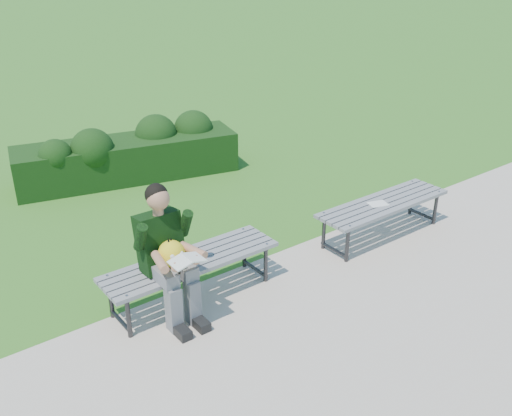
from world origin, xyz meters
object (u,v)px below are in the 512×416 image
Objects in this scene: seated_boy at (167,250)px; bench_right at (383,206)px; bench_left at (191,264)px; paper_sheet at (378,204)px; hedge at (132,152)px.

bench_right is at bearing -2.62° from seated_boy.
bench_left and bench_right have the same top height.
paper_sheet is (2.43, -0.23, 0.06)m from bench_left.
hedge is 3.54m from bench_left.
seated_boy is at bearing -110.54° from hedge.
hedge reaches higher than bench_left.
bench_left is at bearing 174.91° from bench_right.
bench_right is 6.98× the size of paper_sheet.
bench_right is at bearing 0.00° from paper_sheet.
bench_right is at bearing -5.09° from bench_left.
seated_boy is 2.75m from paper_sheet.
paper_sheet is at bearing -5.30° from bench_left.
bench_left is at bearing -106.53° from hedge.
bench_left is (-1.01, -3.39, 0.02)m from hedge.
bench_left reaches higher than paper_sheet.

